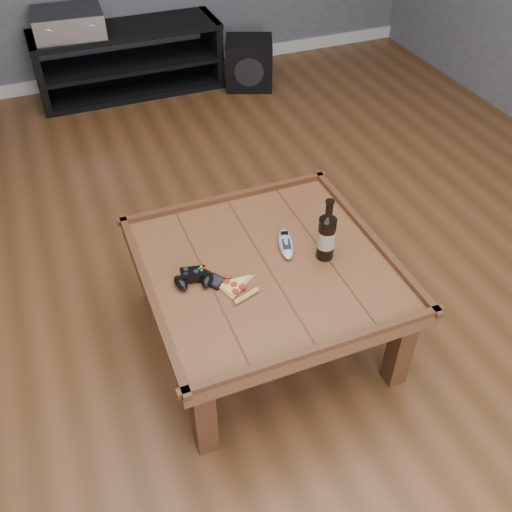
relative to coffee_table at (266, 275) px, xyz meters
name	(u,v)px	position (x,y,z in m)	size (l,w,h in m)	color
ground	(265,336)	(0.00, 0.00, -0.39)	(6.00, 6.00, 0.00)	#4E2F16
baseboard	(126,73)	(0.00, 2.99, -0.34)	(5.00, 0.02, 0.10)	silver
coffee_table	(266,275)	(0.00, 0.00, 0.00)	(1.03, 1.03, 0.48)	#5C2D1A
media_console	(129,60)	(0.00, 2.75, -0.15)	(1.40, 0.45, 0.50)	black
beer_bottle	(327,235)	(0.24, -0.04, 0.17)	(0.07, 0.07, 0.28)	black
game_controller	(194,278)	(-0.31, 0.01, 0.08)	(0.17, 0.13, 0.05)	black
pizza_slice	(236,287)	(-0.17, -0.09, 0.07)	(0.18, 0.23, 0.02)	tan
smartphone	(210,279)	(-0.24, -0.01, 0.07)	(0.12, 0.14, 0.02)	black
remote_control	(286,244)	(0.12, 0.07, 0.07)	(0.12, 0.21, 0.03)	#9BA0A8
av_receiver	(68,23)	(-0.39, 2.74, 0.19)	(0.51, 0.44, 0.17)	black
subwoofer	(249,63)	(0.90, 2.51, -0.21)	(0.46, 0.46, 0.36)	black
game_console	(256,68)	(0.98, 2.58, -0.30)	(0.12, 0.18, 0.21)	slate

